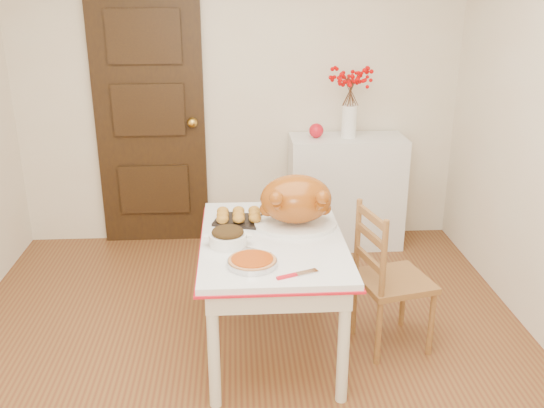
{
  "coord_description": "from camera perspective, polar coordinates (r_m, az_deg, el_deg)",
  "views": [
    {
      "loc": [
        -0.03,
        -2.71,
        2.02
      ],
      "look_at": [
        0.16,
        0.36,
        0.88
      ],
      "focal_mm": 39.47,
      "sensor_mm": 36.0,
      "label": 1
    }
  ],
  "objects": [
    {
      "name": "rolls_tray",
      "position": [
        3.51,
        -3.2,
        -1.15
      ],
      "size": [
        0.32,
        0.28,
        0.07
      ],
      "primitive_type": null,
      "rotation": [
        0.0,
        0.0,
        -0.28
      ],
      "color": "#BF7F25",
      "rests_on": "kitchen_table"
    },
    {
      "name": "door_back",
      "position": [
        4.83,
        -11.55,
        8.07
      ],
      "size": [
        0.85,
        0.06,
        2.06
      ],
      "primitive_type": "cube",
      "color": "black",
      "rests_on": "ground"
    },
    {
      "name": "shaker_pair",
      "position": [
        3.71,
        4.33,
        0.12
      ],
      "size": [
        0.09,
        0.05,
        0.08
      ],
      "primitive_type": null,
      "rotation": [
        0.0,
        0.0,
        -0.19
      ],
      "color": "white",
      "rests_on": "kitchen_table"
    },
    {
      "name": "wall_back",
      "position": [
        4.77,
        -3.19,
        10.99
      ],
      "size": [
        3.5,
        0.0,
        2.5
      ],
      "primitive_type": "cube",
      "color": "beige",
      "rests_on": "ground"
    },
    {
      "name": "stuffing_dish",
      "position": [
        3.2,
        -4.23,
        -3.11
      ],
      "size": [
        0.27,
        0.22,
        0.1
      ],
      "primitive_type": null,
      "rotation": [
        0.0,
        0.0,
        0.09
      ],
      "color": "#3F2B11",
      "rests_on": "kitchen_table"
    },
    {
      "name": "floor",
      "position": [
        3.38,
        -2.41,
        -16.43
      ],
      "size": [
        3.5,
        4.0,
        0.0
      ],
      "primitive_type": "cube",
      "color": "#5E2E18",
      "rests_on": "ground"
    },
    {
      "name": "pie_server",
      "position": [
        2.89,
        2.43,
        -6.68
      ],
      "size": [
        0.23,
        0.14,
        0.01
      ],
      "primitive_type": null,
      "rotation": [
        0.0,
        0.0,
        0.39
      ],
      "color": "silver",
      "rests_on": "kitchen_table"
    },
    {
      "name": "chair_oak",
      "position": [
        3.52,
        11.59,
        -6.88
      ],
      "size": [
        0.46,
        0.46,
        0.87
      ],
      "primitive_type": null,
      "rotation": [
        0.0,
        0.0,
        1.8
      ],
      "color": "brown",
      "rests_on": "floor"
    },
    {
      "name": "kitchen_table",
      "position": [
        3.46,
        0.05,
        -8.57
      ],
      "size": [
        0.8,
        1.17,
        0.7
      ],
      "primitive_type": null,
      "color": "silver",
      "rests_on": "floor"
    },
    {
      "name": "sideboard",
      "position": [
        4.83,
        7.04,
        1.18
      ],
      "size": [
        0.9,
        0.4,
        0.9
      ],
      "primitive_type": "cube",
      "color": "silver",
      "rests_on": "floor"
    },
    {
      "name": "carving_knife",
      "position": [
        3.15,
        -2.19,
        -4.3
      ],
      "size": [
        0.24,
        0.19,
        0.01
      ],
      "primitive_type": null,
      "rotation": [
        0.0,
        0.0,
        -0.59
      ],
      "color": "silver",
      "rests_on": "kitchen_table"
    },
    {
      "name": "berry_vase",
      "position": [
        4.65,
        7.44,
        9.41
      ],
      "size": [
        0.27,
        0.27,
        0.51
      ],
      "primitive_type": null,
      "color": "white",
      "rests_on": "sideboard"
    },
    {
      "name": "turkey_platter",
      "position": [
        3.4,
        2.3,
        0.21
      ],
      "size": [
        0.56,
        0.5,
        0.3
      ],
      "primitive_type": null,
      "rotation": [
        0.0,
        0.0,
        0.27
      ],
      "color": "#8F420A",
      "rests_on": "kitchen_table"
    },
    {
      "name": "drinking_glass",
      "position": [
        3.71,
        -0.21,
        0.47
      ],
      "size": [
        0.09,
        0.09,
        0.12
      ],
      "primitive_type": "cylinder",
      "rotation": [
        0.0,
        0.0,
        -0.37
      ],
      "color": "white",
      "rests_on": "kitchen_table"
    },
    {
      "name": "apple",
      "position": [
        4.66,
        4.25,
        7.0
      ],
      "size": [
        0.11,
        0.11,
        0.11
      ],
      "primitive_type": "sphere",
      "color": "red",
      "rests_on": "sideboard"
    },
    {
      "name": "pumpkin_pie",
      "position": [
        2.98,
        -1.9,
        -5.45
      ],
      "size": [
        0.25,
        0.25,
        0.05
      ],
      "primitive_type": "cylinder",
      "rotation": [
        0.0,
        0.0,
        0.02
      ],
      "color": "#993407",
      "rests_on": "kitchen_table"
    }
  ]
}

